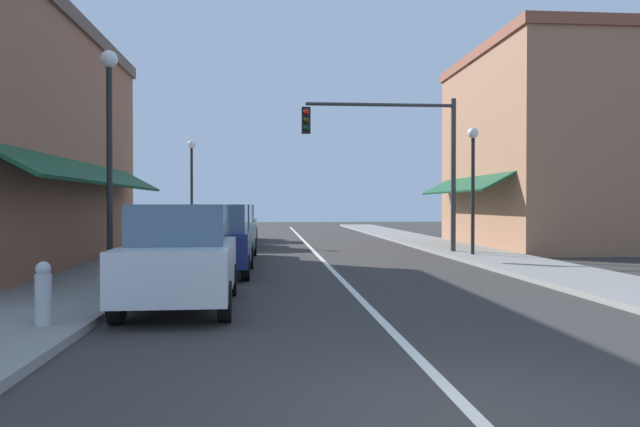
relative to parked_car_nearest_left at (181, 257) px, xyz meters
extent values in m
plane|color=#33302D|center=(3.19, 12.17, -0.88)|extent=(80.00, 80.00, 0.00)
cube|color=gray|center=(-2.31, 12.17, -0.82)|extent=(2.60, 56.00, 0.12)
cube|color=gray|center=(8.69, 12.17, -0.82)|extent=(2.60, 56.00, 0.12)
cube|color=silver|center=(3.19, 12.17, -0.88)|extent=(0.14, 52.00, 0.01)
cube|color=slate|center=(-3.67, 6.17, 0.52)|extent=(0.08, 10.64, 1.80)
cube|color=#194C2D|center=(-3.06, 6.17, 1.72)|extent=(1.27, 11.76, 0.73)
cube|color=slate|center=(-3.67, 3.09, 3.81)|extent=(0.08, 1.10, 1.30)
cube|color=slate|center=(-3.67, 9.25, 3.81)|extent=(0.08, 1.10, 1.30)
cube|color=#9E6B4C|center=(12.83, 14.17, 2.99)|extent=(5.67, 10.00, 7.75)
cube|color=brown|center=(12.83, 14.17, 7.07)|extent=(5.87, 10.20, 0.40)
cube|color=slate|center=(10.05, 14.17, 0.52)|extent=(0.08, 7.60, 1.80)
cube|color=#194C2D|center=(9.44, 14.17, 1.72)|extent=(1.27, 8.40, 0.73)
cube|color=slate|center=(10.05, 11.97, 4.70)|extent=(0.08, 1.10, 1.30)
cube|color=slate|center=(10.05, 16.37, 4.70)|extent=(0.08, 1.10, 1.30)
cube|color=silver|center=(0.00, 0.03, -0.17)|extent=(1.81, 4.14, 0.80)
cube|color=slate|center=(0.00, -0.07, 0.56)|extent=(1.57, 2.03, 0.66)
cylinder|color=black|center=(-0.82, 1.36, -0.57)|extent=(0.21, 0.62, 0.62)
cylinder|color=black|center=(0.76, 1.40, -0.57)|extent=(0.21, 0.62, 0.62)
cylinder|color=black|center=(-0.76, -1.35, -0.57)|extent=(0.21, 0.62, 0.62)
cylinder|color=black|center=(0.82, -1.31, -0.57)|extent=(0.21, 0.62, 0.62)
cube|color=navy|center=(0.16, 5.11, -0.17)|extent=(1.74, 4.11, 0.80)
cube|color=slate|center=(0.16, 5.01, 0.56)|extent=(1.53, 2.01, 0.66)
cylinder|color=black|center=(-0.62, 6.47, -0.57)|extent=(0.20, 0.62, 0.62)
cylinder|color=black|center=(0.96, 6.46, -0.57)|extent=(0.20, 0.62, 0.62)
cylinder|color=black|center=(-0.63, 3.76, -0.57)|extent=(0.20, 0.62, 0.62)
cylinder|color=black|center=(0.95, 3.75, -0.57)|extent=(0.20, 0.62, 0.62)
cube|color=#0F4C33|center=(0.16, 9.32, -0.17)|extent=(1.79, 4.13, 0.80)
cube|color=slate|center=(0.16, 9.22, 0.56)|extent=(1.55, 2.03, 0.66)
cylinder|color=black|center=(-0.61, 10.69, -0.57)|extent=(0.21, 0.62, 0.62)
cylinder|color=black|center=(0.97, 10.66, -0.57)|extent=(0.21, 0.62, 0.62)
cylinder|color=black|center=(-0.66, 7.98, -0.57)|extent=(0.21, 0.62, 0.62)
cylinder|color=black|center=(0.93, 7.96, -0.57)|extent=(0.21, 0.62, 0.62)
cube|color=black|center=(0.02, 14.92, -0.17)|extent=(1.75, 4.11, 0.80)
cube|color=slate|center=(0.02, 14.82, 0.56)|extent=(1.53, 2.01, 0.66)
cylinder|color=black|center=(-0.76, 16.28, -0.57)|extent=(0.20, 0.62, 0.62)
cylinder|color=black|center=(0.83, 16.27, -0.57)|extent=(0.20, 0.62, 0.62)
cylinder|color=black|center=(-0.78, 13.57, -0.57)|extent=(0.20, 0.62, 0.62)
cylinder|color=black|center=(0.81, 13.56, -0.57)|extent=(0.20, 0.62, 0.62)
cube|color=#B7BABF|center=(0.02, 19.92, -0.17)|extent=(1.72, 4.10, 0.80)
cube|color=slate|center=(0.02, 19.82, 0.56)|extent=(1.52, 2.00, 0.66)
cylinder|color=black|center=(-0.77, 21.27, -0.57)|extent=(0.20, 0.62, 0.62)
cylinder|color=black|center=(0.81, 21.27, -0.57)|extent=(0.20, 0.62, 0.62)
cylinder|color=black|center=(-0.77, 18.56, -0.57)|extent=(0.20, 0.62, 0.62)
cylinder|color=black|center=(0.81, 18.57, -0.57)|extent=(0.20, 0.62, 0.62)
cylinder|color=#333333|center=(7.99, 10.71, 1.87)|extent=(0.18, 0.18, 5.50)
cylinder|color=#333333|center=(5.38, 10.71, 4.38)|extent=(5.23, 0.12, 0.12)
cube|color=black|center=(2.77, 10.53, 3.78)|extent=(0.30, 0.24, 0.90)
sphere|color=red|center=(2.77, 10.40, 4.06)|extent=(0.20, 0.20, 0.20)
sphere|color=#3D2D0C|center=(2.77, 10.40, 3.78)|extent=(0.20, 0.20, 0.20)
sphere|color=#0C3316|center=(2.77, 10.40, 3.50)|extent=(0.20, 0.20, 0.20)
cylinder|color=black|center=(-1.80, 2.45, 1.42)|extent=(0.12, 0.12, 4.59)
sphere|color=white|center=(-1.80, 2.45, 3.89)|extent=(0.36, 0.36, 0.36)
cylinder|color=black|center=(8.22, 9.28, 1.10)|extent=(0.12, 0.12, 3.96)
sphere|color=white|center=(8.22, 9.28, 3.26)|extent=(0.36, 0.36, 0.36)
cylinder|color=black|center=(-1.97, 17.60, 1.28)|extent=(0.12, 0.12, 4.31)
sphere|color=white|center=(-1.97, 17.60, 3.61)|extent=(0.36, 0.36, 0.36)
cylinder|color=#B2B2B7|center=(-1.59, -1.96, -0.41)|extent=(0.22, 0.22, 0.70)
sphere|color=#B2B2B7|center=(-1.59, -1.96, 0.01)|extent=(0.20, 0.20, 0.20)
camera|label=1|loc=(1.48, -10.69, 0.89)|focal=34.78mm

